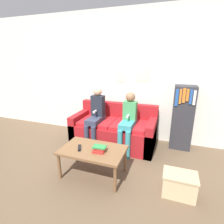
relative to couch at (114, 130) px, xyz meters
name	(u,v)px	position (x,y,z in m)	size (l,w,h in m)	color
ground_plane	(105,155)	(0.00, -0.50, -0.28)	(10.00, 10.00, 0.00)	brown
wall_back	(122,77)	(0.00, 0.49, 1.02)	(8.00, 0.06, 2.60)	silver
couch	(114,130)	(0.00, 0.00, 0.00)	(1.61, 0.78, 0.79)	maroon
coffee_table	(93,152)	(0.03, -1.05, 0.09)	(0.92, 0.56, 0.42)	brown
person_left	(96,114)	(-0.32, -0.18, 0.36)	(0.24, 0.54, 1.15)	#33384C
person_right	(128,119)	(0.33, -0.18, 0.34)	(0.24, 0.54, 1.09)	teal
tv_remote	(79,148)	(-0.16, -1.10, 0.15)	(0.12, 0.17, 0.02)	black
book_stack	(100,149)	(0.15, -1.07, 0.18)	(0.19, 0.17, 0.08)	red
bookshelf	(182,118)	(1.25, 0.29, 0.32)	(0.38, 0.32, 1.21)	#2D2D33
storage_box	(179,184)	(1.23, -1.06, -0.13)	(0.41, 0.29, 0.30)	#CCB284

